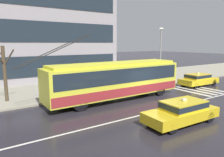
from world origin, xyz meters
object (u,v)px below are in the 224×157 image
object	(u,v)px
street_lamp	(161,50)
bus_shelter	(82,72)
trolleybus	(116,79)
pedestrian_approaching_curb	(138,71)
taxi_oncoming_near	(182,111)
taxi_ahead_of_bus	(198,79)
pedestrian_walking_past	(48,82)
street_tree_bare	(4,71)
pedestrian_at_shelter	(59,79)

from	to	relation	value
street_lamp	bus_shelter	bearing A→B (deg)	176.41
trolleybus	pedestrian_approaching_curb	size ratio (longest dim) A/B	6.68
taxi_oncoming_near	taxi_ahead_of_bus	bearing A→B (deg)	30.14
bus_shelter	pedestrian_walking_past	bearing A→B (deg)	151.65
pedestrian_walking_past	taxi_oncoming_near	bearing A→B (deg)	-67.89
pedestrian_walking_past	street_lamp	distance (m)	12.03
pedestrian_approaching_curb	taxi_oncoming_near	bearing A→B (deg)	-116.10
trolleybus	taxi_ahead_of_bus	distance (m)	10.46
taxi_ahead_of_bus	street_tree_bare	world-z (taller)	street_tree_bare
street_tree_bare	bus_shelter	bearing A→B (deg)	-6.14
taxi_oncoming_near	pedestrian_walking_past	size ratio (longest dim) A/B	2.73
pedestrian_approaching_curb	street_lamp	xyz separation A→B (m)	(2.87, -0.32, 2.03)
taxi_ahead_of_bus	pedestrian_at_shelter	size ratio (longest dim) A/B	2.35
bus_shelter	pedestrian_walking_past	distance (m)	3.03
taxi_oncoming_near	taxi_ahead_of_bus	size ratio (longest dim) A/B	1.00
street_tree_bare	street_lamp	bearing A→B (deg)	-4.61
trolleybus	taxi_oncoming_near	bearing A→B (deg)	-88.10
trolleybus	street_lamp	xyz separation A→B (m)	(7.48, 2.47, 2.07)
pedestrian_approaching_curb	taxi_ahead_of_bus	bearing A→B (deg)	-27.90
bus_shelter	pedestrian_walking_past	xyz separation A→B (m)	(-2.56, 1.38, -0.83)
taxi_oncoming_near	pedestrian_walking_past	xyz separation A→B (m)	(-4.32, 10.63, 0.44)
trolleybus	bus_shelter	distance (m)	3.43
pedestrian_walking_past	street_lamp	world-z (taller)	street_lamp
street_tree_bare	pedestrian_approaching_curb	bearing A→B (deg)	-4.19
bus_shelter	pedestrian_approaching_curb	bearing A→B (deg)	-2.30
pedestrian_approaching_curb	pedestrian_walking_past	distance (m)	8.89
pedestrian_at_shelter	pedestrian_walking_past	world-z (taller)	pedestrian_at_shelter
taxi_oncoming_near	pedestrian_walking_past	distance (m)	11.48
bus_shelter	street_lamp	xyz separation A→B (m)	(9.03, -0.57, 1.73)
taxi_ahead_of_bus	taxi_oncoming_near	bearing A→B (deg)	-149.86
taxi_ahead_of_bus	street_tree_bare	bearing A→B (deg)	167.54
trolleybus	pedestrian_at_shelter	size ratio (longest dim) A/B	6.72
trolleybus	taxi_oncoming_near	distance (m)	6.28
pedestrian_approaching_curb	pedestrian_walking_past	size ratio (longest dim) A/B	1.16
taxi_oncoming_near	pedestrian_approaching_curb	distance (m)	10.07
trolleybus	taxi_oncoming_near	size ratio (longest dim) A/B	2.85
pedestrian_at_shelter	pedestrian_approaching_curb	xyz separation A→B (m)	(8.50, 0.51, -0.05)
street_lamp	pedestrian_walking_past	bearing A→B (deg)	170.46
bus_shelter	street_lamp	world-z (taller)	street_lamp
pedestrian_approaching_curb	pedestrian_walking_past	bearing A→B (deg)	169.42
street_tree_bare	taxi_ahead_of_bus	bearing A→B (deg)	-12.46
taxi_oncoming_near	trolleybus	bearing A→B (deg)	91.90
taxi_ahead_of_bus	pedestrian_walking_past	distance (m)	15.28
taxi_ahead_of_bus	street_lamp	world-z (taller)	street_lamp
taxi_ahead_of_bus	street_lamp	bearing A→B (deg)	136.84
pedestrian_approaching_curb	pedestrian_at_shelter	bearing A→B (deg)	-176.57
taxi_oncoming_near	street_tree_bare	size ratio (longest dim) A/B	1.07
bus_shelter	pedestrian_approaching_curb	distance (m)	6.18
pedestrian_approaching_curb	street_lamp	distance (m)	3.53
taxi_oncoming_near	street_lamp	size ratio (longest dim) A/B	0.77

